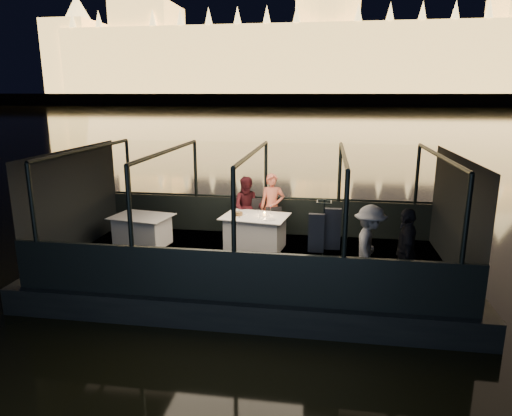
% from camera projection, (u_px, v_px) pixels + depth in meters
% --- Properties ---
extents(river_water, '(500.00, 500.00, 0.00)m').
position_uv_depth(river_water, '(320.00, 115.00, 86.53)').
color(river_water, black).
rests_on(river_water, ground).
extents(boat_hull, '(8.60, 4.40, 1.00)m').
position_uv_depth(boat_hull, '(253.00, 282.00, 9.85)').
color(boat_hull, black).
rests_on(boat_hull, river_water).
extents(boat_deck, '(8.00, 4.00, 0.04)m').
position_uv_depth(boat_deck, '(253.00, 261.00, 9.74)').
color(boat_deck, black).
rests_on(boat_deck, boat_hull).
extents(gunwale_port, '(8.00, 0.08, 0.90)m').
position_uv_depth(gunwale_port, '(266.00, 216.00, 11.54)').
color(gunwale_port, black).
rests_on(gunwale_port, boat_deck).
extents(gunwale_starboard, '(8.00, 0.08, 0.90)m').
position_uv_depth(gunwale_starboard, '(234.00, 276.00, 7.71)').
color(gunwale_starboard, black).
rests_on(gunwale_starboard, boat_deck).
extents(cabin_glass_port, '(8.00, 0.02, 1.40)m').
position_uv_depth(cabin_glass_port, '(266.00, 171.00, 11.26)').
color(cabin_glass_port, '#99B2B2').
rests_on(cabin_glass_port, gunwale_port).
extents(cabin_glass_starboard, '(8.00, 0.02, 1.40)m').
position_uv_depth(cabin_glass_starboard, '(234.00, 211.00, 7.43)').
color(cabin_glass_starboard, '#99B2B2').
rests_on(cabin_glass_starboard, gunwale_starboard).
extents(cabin_roof_glass, '(8.00, 4.00, 0.02)m').
position_uv_depth(cabin_roof_glass, '(253.00, 153.00, 9.17)').
color(cabin_roof_glass, '#99B2B2').
rests_on(cabin_roof_glass, boat_deck).
extents(end_wall_fore, '(0.02, 4.00, 2.30)m').
position_uv_depth(end_wall_fore, '(74.00, 201.00, 10.05)').
color(end_wall_fore, black).
rests_on(end_wall_fore, boat_deck).
extents(end_wall_aft, '(0.02, 4.00, 2.30)m').
position_uv_depth(end_wall_aft, '(456.00, 216.00, 8.86)').
color(end_wall_aft, black).
rests_on(end_wall_aft, boat_deck).
extents(canopy_ribs, '(8.00, 4.00, 2.30)m').
position_uv_depth(canopy_ribs, '(253.00, 208.00, 9.45)').
color(canopy_ribs, black).
rests_on(canopy_ribs, boat_deck).
extents(embankment, '(400.00, 140.00, 6.00)m').
position_uv_depth(embankment, '(325.00, 100.00, 210.90)').
color(embankment, '#423D33').
rests_on(embankment, ground).
extents(parliament_building, '(220.00, 32.00, 60.00)m').
position_uv_depth(parliament_building, '(327.00, 25.00, 170.53)').
color(parliament_building, '#F2D18C').
rests_on(parliament_building, embankment).
extents(dining_table_central, '(1.59, 1.25, 0.77)m').
position_uv_depth(dining_table_central, '(255.00, 232.00, 10.41)').
color(dining_table_central, silver).
rests_on(dining_table_central, boat_deck).
extents(dining_table_aft, '(1.47, 1.17, 0.70)m').
position_uv_depth(dining_table_aft, '(142.00, 229.00, 10.64)').
color(dining_table_aft, white).
rests_on(dining_table_aft, boat_deck).
extents(chair_port_left, '(0.47, 0.47, 0.97)m').
position_uv_depth(chair_port_left, '(254.00, 222.00, 11.02)').
color(chair_port_left, black).
rests_on(chair_port_left, boat_deck).
extents(chair_port_right, '(0.48, 0.48, 0.82)m').
position_uv_depth(chair_port_right, '(273.00, 224.00, 10.77)').
color(chair_port_right, black).
rests_on(chair_port_right, boat_deck).
extents(coat_stand, '(0.57, 0.51, 1.73)m').
position_uv_depth(coat_stand, '(323.00, 246.00, 7.86)').
color(coat_stand, black).
rests_on(coat_stand, boat_deck).
extents(person_woman_coral, '(0.62, 0.45, 1.62)m').
position_uv_depth(person_woman_coral, '(272.00, 209.00, 10.97)').
color(person_woman_coral, '#CD644A').
rests_on(person_woman_coral, boat_deck).
extents(person_man_maroon, '(0.77, 0.62, 1.52)m').
position_uv_depth(person_man_maroon, '(248.00, 208.00, 11.09)').
color(person_man_maroon, '#3B1016').
rests_on(person_man_maroon, boat_deck).
extents(passenger_stripe, '(0.70, 1.08, 1.56)m').
position_uv_depth(passenger_stripe, '(369.00, 244.00, 8.15)').
color(passenger_stripe, white).
rests_on(passenger_stripe, boat_deck).
extents(passenger_dark, '(0.49, 0.96, 1.56)m').
position_uv_depth(passenger_dark, '(406.00, 247.00, 7.94)').
color(passenger_dark, black).
rests_on(passenger_dark, boat_deck).
extents(wine_bottle, '(0.09, 0.09, 0.31)m').
position_uv_depth(wine_bottle, '(233.00, 211.00, 10.13)').
color(wine_bottle, '#123317').
rests_on(wine_bottle, dining_table_central).
extents(bread_basket, '(0.21, 0.21, 0.07)m').
position_uv_depth(bread_basket, '(239.00, 214.00, 10.35)').
color(bread_basket, brown).
rests_on(bread_basket, dining_table_central).
extents(amber_candle, '(0.05, 0.05, 0.08)m').
position_uv_depth(amber_candle, '(264.00, 214.00, 10.33)').
color(amber_candle, '#FFA43F').
rests_on(amber_candle, dining_table_central).
extents(plate_near, '(0.27, 0.27, 0.02)m').
position_uv_depth(plate_near, '(269.00, 219.00, 10.01)').
color(plate_near, silver).
rests_on(plate_near, dining_table_central).
extents(plate_far, '(0.31, 0.31, 0.02)m').
position_uv_depth(plate_far, '(242.00, 214.00, 10.48)').
color(plate_far, white).
rests_on(plate_far, dining_table_central).
extents(wine_glass_white, '(0.06, 0.06, 0.18)m').
position_uv_depth(wine_glass_white, '(239.00, 213.00, 10.17)').
color(wine_glass_white, silver).
rests_on(wine_glass_white, dining_table_central).
extents(wine_glass_red, '(0.09, 0.09, 0.20)m').
position_uv_depth(wine_glass_red, '(271.00, 210.00, 10.49)').
color(wine_glass_red, silver).
rests_on(wine_glass_red, dining_table_central).
extents(wine_glass_empty, '(0.08, 0.08, 0.17)m').
position_uv_depth(wine_glass_empty, '(258.00, 213.00, 10.16)').
color(wine_glass_empty, silver).
rests_on(wine_glass_empty, dining_table_central).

